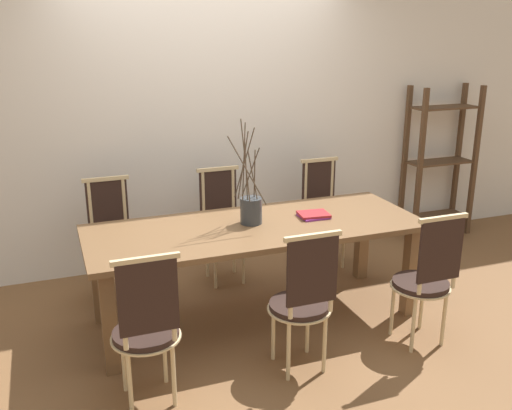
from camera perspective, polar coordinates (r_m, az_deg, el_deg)
The scene contains 12 objects.
ground_plane at distance 4.38m, azimuth 0.00°, elevation -11.08°, with size 16.00×16.00×0.00m, color brown.
wall_rear at distance 5.07m, azimuth -5.14°, elevation 11.86°, with size 12.00×0.06×3.20m.
dining_table at distance 4.11m, azimuth 0.00°, elevation -3.25°, with size 2.41×0.91×0.73m.
chair_near_leftend at distance 3.29m, azimuth -10.88°, elevation -11.79°, with size 0.40×0.40×0.96m.
chair_near_left at distance 3.54m, azimuth 4.73°, elevation -9.27°, with size 0.40×0.40×0.96m.
chair_near_center at distance 3.98m, azimuth 16.67°, elevation -6.85°, with size 0.40×0.40×0.96m.
chair_far_leftend at distance 4.65m, azimuth -14.27°, elevation -3.06°, with size 0.40×0.40×0.96m.
chair_far_left at distance 4.82m, azimuth -3.37°, elevation -1.79°, with size 0.40×0.40×0.96m.
chair_far_center at distance 5.16m, azimuth 6.75°, elevation -0.55°, with size 0.40×0.40×0.96m.
vase_centerpiece at distance 4.08m, azimuth -0.51°, elevation -0.34°, with size 0.27×0.29×0.75m.
book_stack at distance 4.26m, azimuth 5.78°, elevation -1.00°, with size 0.24×0.20×0.03m.
shelving_rack at distance 6.11m, azimuth 17.88°, elevation 4.08°, with size 0.71×0.30×1.54m.
Camera 1 is at (-1.35, -3.60, 2.10)m, focal length 40.00 mm.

